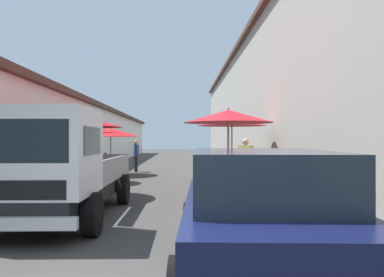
# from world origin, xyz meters

# --- Properties ---
(ground) EXTENTS (90.00, 90.00, 0.00)m
(ground) POSITION_xyz_m (13.50, 0.00, 0.00)
(ground) COLOR #3D3A38
(building_left_whitewash) EXTENTS (49.80, 7.50, 3.56)m
(building_left_whitewash) POSITION_xyz_m (15.75, 7.49, 1.79)
(building_left_whitewash) COLOR silver
(building_left_whitewash) RESTS_ON ground
(building_right_concrete) EXTENTS (49.80, 7.50, 7.19)m
(building_right_concrete) POSITION_xyz_m (15.75, -7.49, 3.60)
(building_right_concrete) COLOR #A39E93
(building_right_concrete) RESTS_ON ground
(fruit_stall_far_right) EXTENTS (2.54, 2.54, 2.15)m
(fruit_stall_far_right) POSITION_xyz_m (13.82, 2.59, 1.64)
(fruit_stall_far_right) COLOR #9E9EA3
(fruit_stall_far_right) RESTS_ON ground
(fruit_stall_near_right) EXTENTS (2.53, 2.53, 2.46)m
(fruit_stall_near_right) POSITION_xyz_m (11.05, -2.40, 1.92)
(fruit_stall_near_right) COLOR #9E9EA3
(fruit_stall_near_right) RESTS_ON ground
(fruit_stall_far_left) EXTENTS (2.64, 2.64, 2.35)m
(fruit_stall_far_left) POSITION_xyz_m (7.55, 2.39, 1.86)
(fruit_stall_far_left) COLOR #9E9EA3
(fruit_stall_far_left) RESTS_ON ground
(fruit_stall_near_left) EXTENTS (2.23, 2.23, 2.39)m
(fruit_stall_near_left) POSITION_xyz_m (6.59, -1.69, 1.81)
(fruit_stall_near_left) COLOR #9E9EA3
(fruit_stall_near_left) RESTS_ON ground
(fruit_stall_mid_lane) EXTENTS (2.21, 2.21, 2.22)m
(fruit_stall_mid_lane) POSITION_xyz_m (10.95, 2.86, 1.58)
(fruit_stall_mid_lane) COLOR #9E9EA3
(fruit_stall_mid_lane) RESTS_ON ground
(hatchback_car) EXTENTS (3.99, 2.09, 1.45)m
(hatchback_car) POSITION_xyz_m (1.72, -1.50, 0.74)
(hatchback_car) COLOR #0F1438
(hatchback_car) RESTS_ON ground
(delivery_truck) EXTENTS (4.93, 2.00, 2.08)m
(delivery_truck) POSITION_xyz_m (4.13, 1.74, 1.04)
(delivery_truck) COLOR black
(delivery_truck) RESTS_ON ground
(vendor_by_crates) EXTENTS (0.60, 0.32, 1.54)m
(vendor_by_crates) POSITION_xyz_m (15.52, 1.65, 0.88)
(vendor_by_crates) COLOR #232328
(vendor_by_crates) RESTS_ON ground
(vendor_in_shade) EXTENTS (0.48, 0.48, 1.61)m
(vendor_in_shade) POSITION_xyz_m (9.38, -2.65, 0.93)
(vendor_in_shade) COLOR #665B4C
(vendor_in_shade) RESTS_ON ground
(parked_scooter) EXTENTS (1.69, 0.41, 1.14)m
(parked_scooter) POSITION_xyz_m (9.28, 1.90, 0.45)
(parked_scooter) COLOR black
(parked_scooter) RESTS_ON ground
(plastic_stool) EXTENTS (0.30, 0.30, 0.43)m
(plastic_stool) POSITION_xyz_m (5.16, -1.42, 0.33)
(plastic_stool) COLOR red
(plastic_stool) RESTS_ON ground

